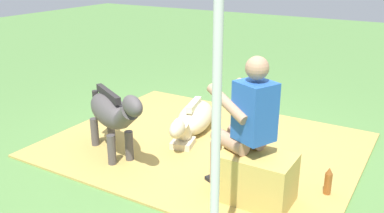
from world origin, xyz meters
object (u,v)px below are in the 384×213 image
Objects in this scene: person_seated at (245,121)px; tent_pole_left at (216,118)px; soda_bottle at (328,182)px; pony_lying at (193,120)px; pony_standing at (112,113)px; hay_bale at (256,179)px.

tent_pole_left is (-0.27, 1.09, 0.44)m from person_seated.
soda_bottle is at bearing -150.63° from person_seated.
pony_standing is at bearing 67.77° from pony_lying.
person_seated is at bearing -75.86° from tent_pole_left.
tent_pole_left reaches higher than hay_bale.
tent_pole_left is at bearing 96.59° from hay_bale.
soda_bottle is 0.12× the size of tent_pole_left.
person_seated is 1.57m from pony_standing.
pony_lying is (1.29, -1.06, -0.05)m from hay_bale.
pony_lying is at bearing -39.37° from hay_bale.
pony_standing is 2.31m from soda_bottle.
hay_bale is 1.67m from pony_lying.
pony_lying is 1.93m from soda_bottle.
hay_bale reaches higher than soda_bottle.
hay_bale is 0.54m from person_seated.
hay_bale is at bearing 178.56° from pony_standing.
person_seated is 1.00× the size of pony_lying.
soda_bottle is at bearing -170.05° from pony_standing.
pony_standing is at bearing 0.19° from person_seated.
person_seated reaches higher than soda_bottle.
hay_bale is at bearing 162.71° from person_seated.
pony_standing reaches higher than hay_bale.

